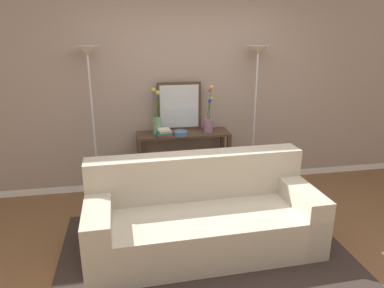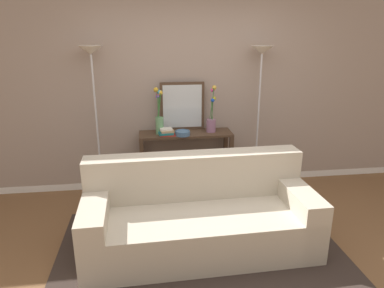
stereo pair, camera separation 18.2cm
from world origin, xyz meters
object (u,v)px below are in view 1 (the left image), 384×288
Objects in this scene: console_table at (183,152)px; vase_short_flowers at (209,119)px; book_stack at (164,133)px; floor_lamp_left at (90,82)px; book_row_under_console at (161,190)px; floor_lamp_right at (257,79)px; vase_tall_flowers at (157,116)px; couch at (202,217)px; fruit_bowl at (180,133)px; wall_mirror at (179,106)px.

console_table is 1.99× the size of vase_short_flowers.
console_table is at bearing 21.56° from book_stack.
book_row_under_console is (0.80, -0.01, -1.44)m from floor_lamp_left.
floor_lamp_right is at bearing 0.00° from floor_lamp_left.
vase_tall_flowers reaches higher than book_stack.
book_stack is (-0.23, 1.16, 0.55)m from couch.
vase_short_flowers reaches higher than fruit_bowl.
vase_short_flowers is (1.43, -0.01, -0.51)m from floor_lamp_left.
console_table is at bearing -81.55° from wall_mirror.
vase_tall_flowers is at bearing 158.81° from fruit_bowl.
vase_short_flowers is at bearing -178.84° from floor_lamp_right.
console_table is at bearing 66.05° from fruit_bowl.
floor_lamp_left is at bearing 178.31° from vase_tall_flowers.
floor_lamp_right is (0.97, 1.27, 1.17)m from couch.
floor_lamp_left is 1.64m from book_row_under_console.
fruit_bowl is at bearing -21.19° from vase_tall_flowers.
couch is at bearing -90.97° from console_table.
vase_tall_flowers reaches higher than couch.
vase_tall_flowers is 1.00m from book_row_under_console.
floor_lamp_right is 3.03× the size of wall_mirror.
couch is at bearing -89.94° from wall_mirror.
book_row_under_console is (-0.25, 0.12, -0.80)m from fruit_bowl.
floor_lamp_right reaches higher than book_stack.
console_table is 0.59m from vase_tall_flowers.
wall_mirror is 3.38× the size of fruit_bowl.
console_table is at bearing 89.03° from couch.
couch is at bearing -105.67° from vase_short_flowers.
couch is 1.48m from vase_tall_flowers.
wall_mirror is 1.12m from book_row_under_console.
couch is 5.88× the size of book_row_under_console.
fruit_bowl is at bearing -5.15° from book_stack.
floor_lamp_right is (0.95, 0.01, 0.92)m from console_table.
floor_lamp_left is at bearing 179.49° from vase_short_flowers.
floor_lamp_left is 3.05× the size of wall_mirror.
couch is 10.43× the size of book_stack.
vase_short_flowers is 1.57× the size of book_row_under_console.
couch is at bearing -76.19° from vase_tall_flowers.
floor_lamp_left reaches higher than book_row_under_console.
wall_mirror is at bearing 83.95° from fruit_bowl.
console_table is 6.41× the size of fruit_bowl.
couch is at bearing -77.66° from book_row_under_console.
floor_lamp_left is 1.23m from fruit_bowl.
floor_lamp_right is 3.18× the size of vase_short_flowers.
vase_short_flowers is (0.33, 0.00, 0.42)m from console_table.
vase_tall_flowers is at bearing -152.11° from wall_mirror.
console_table is 1.43m from floor_lamp_left.
couch is 3.74× the size of vase_short_flowers.
floor_lamp_right is 1.04m from wall_mirror.
vase_tall_flowers is 3.21× the size of fruit_bowl.
floor_lamp_right is 1.19m from fruit_bowl.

